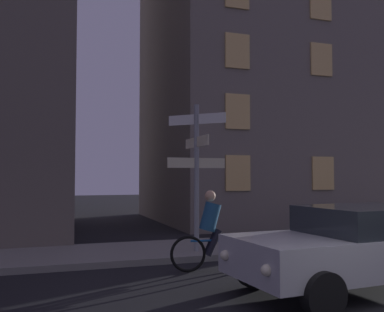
% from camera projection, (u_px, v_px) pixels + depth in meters
% --- Properties ---
extents(sidewalk_kerb, '(40.00, 2.56, 0.14)m').
position_uv_depth(sidewalk_kerb, '(211.00, 248.00, 10.97)').
color(sidewalk_kerb, gray).
rests_on(sidewalk_kerb, ground_plane).
extents(signpost, '(1.43, 1.58, 3.46)m').
position_uv_depth(signpost, '(197.00, 163.00, 10.26)').
color(signpost, gray).
rests_on(signpost, sidewalk_kerb).
extents(car_far_oncoming, '(4.19, 2.20, 1.39)m').
position_uv_depth(car_far_oncoming, '(356.00, 246.00, 7.10)').
color(car_far_oncoming, '#B7B7BC').
rests_on(car_far_oncoming, ground_plane).
extents(cyclist, '(1.81, 0.38, 1.61)m').
position_uv_depth(cyclist, '(213.00, 234.00, 8.65)').
color(cyclist, black).
rests_on(cyclist, ground_plane).
extents(building_right_block, '(10.14, 8.12, 15.52)m').
position_uv_depth(building_right_block, '(267.00, 48.00, 19.78)').
color(building_right_block, slate).
rests_on(building_right_block, ground_plane).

